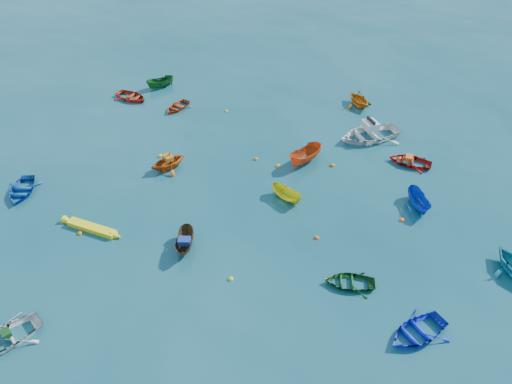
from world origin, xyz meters
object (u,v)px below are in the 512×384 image
at_px(dinghy_blue_se, 416,334).
at_px(kayak_yellow, 92,230).
at_px(dinghy_blue_sw, 22,193).
at_px(motorboat_white, 368,138).
at_px(dinghy_white_near, 7,340).

bearing_deg(dinghy_blue_se, kayak_yellow, -143.02).
height_order(dinghy_blue_sw, dinghy_blue_se, dinghy_blue_se).
bearing_deg(motorboat_white, kayak_yellow, -80.64).
distance_m(dinghy_white_near, dinghy_blue_se, 20.75).
bearing_deg(dinghy_blue_sw, kayak_yellow, -36.44).
relative_size(dinghy_white_near, motorboat_white, 0.70).
relative_size(dinghy_blue_se, kayak_yellow, 0.82).
xyz_separation_m(dinghy_white_near, kayak_yellow, (-1.12, 8.44, 0.00)).
distance_m(dinghy_blue_sw, motorboat_white, 26.26).
xyz_separation_m(dinghy_white_near, dinghy_blue_se, (19.03, 8.27, 0.00)).
xyz_separation_m(kayak_yellow, motorboat_white, (13.78, 17.52, 0.00)).
bearing_deg(kayak_yellow, dinghy_white_near, -172.54).
xyz_separation_m(dinghy_blue_se, kayak_yellow, (-20.16, 0.17, 0.00)).
relative_size(dinghy_blue_sw, motorboat_white, 0.64).
distance_m(dinghy_blue_sw, kayak_yellow, 6.98).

